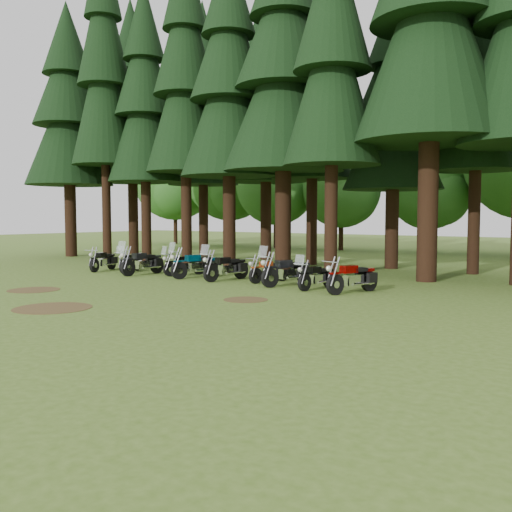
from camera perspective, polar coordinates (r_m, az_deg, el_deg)
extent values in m
plane|color=#42651C|center=(20.52, -12.03, -3.40)|extent=(120.00, 120.00, 0.00)
cylinder|color=black|center=(38.80, -18.06, 4.04)|extent=(0.73, 0.73, 5.51)
cone|color=black|center=(39.17, -18.23, 11.79)|extent=(5.49, 5.49, 6.89)
cone|color=black|center=(39.75, -18.34, 16.43)|extent=(4.39, 4.39, 5.82)
cone|color=black|center=(40.39, -18.43, 20.02)|extent=(3.07, 3.07, 4.59)
cylinder|color=black|center=(35.53, -14.73, 5.14)|extent=(0.52, 0.52, 6.77)
cone|color=black|center=(36.25, -14.92, 15.45)|extent=(3.92, 3.92, 8.47)
cone|color=black|center=(37.26, -15.04, 21.49)|extent=(3.14, 3.14, 7.15)
cylinder|color=black|center=(34.20, -10.93, 4.21)|extent=(0.58, 0.58, 5.53)
cone|color=black|center=(34.62, -11.05, 13.01)|extent=(4.32, 4.32, 6.91)
cone|color=black|center=(35.28, -11.12, 18.24)|extent=(3.46, 3.46, 5.83)
cone|color=black|center=(36.01, -11.19, 22.25)|extent=(2.42, 2.42, 4.61)
cylinder|color=black|center=(31.52, -6.98, 4.69)|extent=(0.58, 0.58, 5.99)
cone|color=black|center=(32.10, -7.07, 14.98)|extent=(4.32, 4.32, 7.49)
cone|color=black|center=(32.96, -7.13, 21.03)|extent=(3.45, 3.45, 6.32)
cylinder|color=black|center=(29.44, -2.69, 4.35)|extent=(0.66, 0.66, 5.57)
cone|color=black|center=(29.94, -2.73, 14.61)|extent=(4.95, 4.95, 6.96)
cone|color=black|center=(30.71, -2.75, 20.64)|extent=(3.96, 3.96, 5.87)
cylinder|color=black|center=(27.55, 2.72, 4.50)|extent=(0.77, 0.77, 5.70)
cone|color=black|center=(28.13, 2.76, 15.69)|extent=(5.81, 5.81, 7.12)
cone|color=black|center=(29.00, 2.78, 22.21)|extent=(4.65, 4.65, 6.01)
cylinder|color=black|center=(24.61, 7.51, 4.54)|extent=(0.55, 0.55, 5.71)
cone|color=black|center=(25.26, 7.63, 17.05)|extent=(4.15, 4.15, 7.14)
cylinder|color=black|center=(23.72, 16.81, 5.52)|extent=(0.80, 0.80, 6.62)
cone|color=black|center=(24.73, 17.13, 20.37)|extent=(5.98, 5.98, 8.27)
cylinder|color=black|center=(40.12, -12.18, 4.40)|extent=(0.67, 0.67, 5.87)
cone|color=black|center=(40.56, -12.30, 12.36)|extent=(5.00, 5.00, 7.33)
cone|color=black|center=(41.21, -12.38, 17.13)|extent=(4.00, 4.00, 6.19)
cone|color=black|center=(41.92, -12.44, 20.79)|extent=(2.80, 2.80, 4.89)
cylinder|color=black|center=(37.10, -5.27, 4.24)|extent=(0.60, 0.60, 5.53)
cone|color=black|center=(37.50, -5.33, 12.36)|extent=(4.52, 4.52, 6.91)
cone|color=black|center=(38.11, -5.36, 17.22)|extent=(3.62, 3.62, 5.83)
cone|color=black|center=(38.78, -5.39, 20.95)|extent=(2.53, 2.53, 4.61)
cylinder|color=black|center=(34.15, 0.99, 4.30)|extent=(0.65, 0.65, 5.55)
cone|color=black|center=(34.58, 1.01, 13.16)|extent=(4.85, 4.85, 6.94)
cone|color=black|center=(35.25, 1.01, 18.43)|extent=(3.88, 3.88, 5.86)
cone|color=black|center=(35.99, 1.02, 22.45)|extent=(2.72, 2.72, 4.63)
cylinder|color=black|center=(30.76, 5.60, 4.28)|extent=(0.58, 0.58, 5.52)
cone|color=black|center=(31.23, 5.67, 14.03)|extent=(4.35, 4.35, 6.90)
cone|color=black|center=(31.96, 5.71, 19.79)|extent=(3.48, 3.48, 5.83)
cone|color=black|center=(32.76, 5.74, 24.15)|extent=(2.44, 2.44, 4.60)
cylinder|color=black|center=(29.08, 13.44, 3.39)|extent=(0.66, 0.66, 4.70)
cone|color=black|center=(29.39, 13.58, 12.19)|extent=(4.94, 4.94, 5.87)
cone|color=black|center=(29.91, 13.68, 17.46)|extent=(3.95, 3.95, 4.96)
cone|color=black|center=(30.50, 13.75, 21.48)|extent=(2.77, 2.77, 3.91)
cylinder|color=black|center=(27.43, 20.98, 4.11)|extent=(0.53, 0.53, 5.56)
cone|color=black|center=(27.97, 21.27, 15.09)|extent=(3.94, 3.94, 6.95)
cone|color=black|center=(28.79, 21.45, 21.51)|extent=(3.15, 3.15, 5.87)
cylinder|color=black|center=(54.25, -8.06, 3.00)|extent=(0.36, 0.36, 3.33)
sphere|color=#296020|center=(54.36, -8.10, 7.68)|extent=(7.78, 7.78, 7.78)
sphere|color=#296020|center=(52.75, -7.72, 6.95)|extent=(5.55, 5.55, 5.55)
cylinder|color=black|center=(50.60, -2.65, 2.94)|extent=(0.36, 0.36, 3.29)
sphere|color=#296020|center=(50.71, -2.67, 7.91)|extent=(7.69, 7.69, 7.69)
sphere|color=#296020|center=(49.16, -2.09, 7.13)|extent=(5.49, 5.49, 5.49)
cylinder|color=black|center=(46.48, 1.99, 2.53)|extent=(0.36, 0.36, 2.80)
sphere|color=#296020|center=(46.53, 2.00, 7.13)|extent=(6.53, 6.53, 6.53)
sphere|color=#296020|center=(45.26, 2.66, 6.39)|extent=(4.67, 4.67, 4.67)
cylinder|color=black|center=(43.85, 8.50, 2.24)|extent=(0.36, 0.36, 2.55)
sphere|color=#296020|center=(43.88, 8.54, 6.68)|extent=(5.95, 5.95, 5.95)
sphere|color=#296020|center=(42.79, 9.34, 5.94)|extent=(4.25, 4.25, 4.25)
cylinder|color=black|center=(42.47, 16.82, 2.00)|extent=(0.36, 0.36, 2.47)
sphere|color=#296020|center=(42.49, 16.91, 6.44)|extent=(5.76, 5.76, 5.76)
sphere|color=#296020|center=(41.53, 17.89, 5.68)|extent=(4.12, 4.12, 4.12)
cylinder|color=#4C3D1E|center=(21.68, -21.33, -3.18)|extent=(1.80, 1.80, 0.01)
cylinder|color=#4C3D1E|center=(17.87, -1.05, -4.39)|extent=(1.40, 1.40, 0.01)
cylinder|color=#4C3D1E|center=(17.28, -19.67, -4.92)|extent=(2.20, 2.20, 0.01)
cylinder|color=black|center=(27.55, -15.86, -0.90)|extent=(0.34, 0.66, 0.65)
cylinder|color=black|center=(28.83, -14.24, -0.66)|extent=(0.34, 0.66, 0.65)
cube|color=silver|center=(28.22, -14.98, -0.59)|extent=(0.48, 0.74, 0.33)
cube|color=black|center=(28.01, -15.24, 0.09)|extent=(0.45, 0.61, 0.24)
cube|color=black|center=(28.39, -14.76, 0.07)|extent=(0.45, 0.61, 0.12)
cylinder|color=black|center=(26.73, -13.13, -1.06)|extent=(0.34, 0.60, 0.59)
cylinder|color=black|center=(27.98, -11.84, -0.81)|extent=(0.34, 0.60, 0.59)
cube|color=silver|center=(27.39, -12.43, -0.76)|extent=(0.47, 0.68, 0.31)
cube|color=black|center=(27.18, -12.63, -0.11)|extent=(0.44, 0.56, 0.22)
cube|color=black|center=(27.55, -12.25, -0.12)|extent=(0.44, 0.56, 0.11)
cube|color=silver|center=(26.43, -13.42, 0.62)|extent=(0.39, 0.25, 0.36)
cylinder|color=black|center=(25.34, -12.68, -1.18)|extent=(0.17, 0.72, 0.72)
cylinder|color=black|center=(26.45, -9.88, -0.93)|extent=(0.17, 0.72, 0.72)
cube|color=silver|center=(25.92, -11.16, -0.83)|extent=(0.33, 0.77, 0.37)
cube|color=black|center=(25.72, -11.59, 0.01)|extent=(0.34, 0.61, 0.26)
cube|color=black|center=(26.06, -10.76, -0.03)|extent=(0.34, 0.61, 0.13)
cube|color=silver|center=(25.06, -13.28, 0.97)|extent=(0.46, 0.15, 0.43)
cylinder|color=black|center=(24.96, -8.59, -1.33)|extent=(0.32, 0.63, 0.62)
cylinder|color=black|center=(25.65, -5.72, -1.16)|extent=(0.32, 0.63, 0.62)
cube|color=silver|center=(25.31, -7.04, -1.05)|extent=(0.45, 0.70, 0.32)
cube|color=black|center=(25.18, -7.47, -0.31)|extent=(0.43, 0.57, 0.22)
cube|color=black|center=(25.39, -6.62, -0.35)|extent=(0.43, 0.57, 0.11)
cube|color=silver|center=(24.77, -9.18, 0.55)|extent=(0.41, 0.23, 0.37)
cylinder|color=black|center=(23.79, -7.69, -1.45)|extent=(0.38, 0.73, 0.72)
cylinder|color=black|center=(24.63, -4.21, -1.24)|extent=(0.38, 0.73, 0.72)
cube|color=silver|center=(24.22, -5.81, -1.11)|extent=(0.53, 0.82, 0.37)
cube|color=#034762|center=(24.06, -6.34, -0.20)|extent=(0.50, 0.67, 0.26)
cube|color=black|center=(24.31, -5.30, -0.26)|extent=(0.50, 0.67, 0.13)
cube|color=silver|center=(23.57, -8.42, 0.86)|extent=(0.48, 0.28, 0.43)
cylinder|color=black|center=(22.63, -4.52, -1.74)|extent=(0.26, 0.72, 0.70)
cylinder|color=black|center=(23.73, -1.51, -1.46)|extent=(0.26, 0.72, 0.70)
cube|color=silver|center=(23.20, -2.88, -1.35)|extent=(0.41, 0.78, 0.36)
cube|color=black|center=(23.00, -3.33, -0.44)|extent=(0.41, 0.63, 0.26)
cube|color=black|center=(23.34, -2.44, -0.48)|extent=(0.41, 0.63, 0.13)
cube|color=silver|center=(22.35, -5.15, 0.62)|extent=(0.46, 0.20, 0.42)
cylinder|color=black|center=(22.05, -0.03, -1.99)|extent=(0.26, 0.63, 0.61)
cylinder|color=black|center=(23.03, 2.63, -1.74)|extent=(0.26, 0.63, 0.61)
cube|color=silver|center=(22.56, 1.41, -1.64)|extent=(0.39, 0.69, 0.32)
cube|color=#BD4217|center=(22.38, 1.02, -0.83)|extent=(0.38, 0.56, 0.22)
cube|color=black|center=(22.68, 1.80, -0.86)|extent=(0.38, 0.56, 0.11)
cylinder|color=black|center=(20.84, 1.40, -2.20)|extent=(0.36, 0.73, 0.72)
cylinder|color=black|center=(21.91, 4.90, -1.90)|extent=(0.36, 0.73, 0.72)
cube|color=silver|center=(21.39, 3.31, -1.78)|extent=(0.52, 0.82, 0.37)
cube|color=black|center=(21.20, 2.79, -0.76)|extent=(0.49, 0.67, 0.26)
cube|color=black|center=(21.52, 3.83, -0.81)|extent=(0.49, 0.67, 0.13)
cube|color=silver|center=(20.56, 0.69, 0.43)|extent=(0.48, 0.27, 0.43)
cylinder|color=black|center=(19.93, 4.87, -2.67)|extent=(0.21, 0.61, 0.60)
cylinder|color=black|center=(21.03, 7.31, -2.33)|extent=(0.21, 0.61, 0.60)
cube|color=silver|center=(20.50, 6.21, -2.26)|extent=(0.35, 0.67, 0.31)
cube|color=black|center=(20.31, 5.85, -1.39)|extent=(0.34, 0.54, 0.22)
cube|color=black|center=(20.64, 6.57, -1.41)|extent=(0.34, 0.54, 0.11)
cube|color=silver|center=(19.64, 4.38, -0.39)|extent=(0.40, 0.17, 0.36)
cylinder|color=black|center=(19.07, 7.92, -2.85)|extent=(0.35, 0.71, 0.70)
cylinder|color=black|center=(20.25, 11.24, -2.48)|extent=(0.35, 0.71, 0.70)
cube|color=silver|center=(19.68, 9.74, -2.37)|extent=(0.51, 0.80, 0.36)
cube|color=#750303|center=(19.47, 9.26, -1.31)|extent=(0.48, 0.65, 0.25)
cube|color=black|center=(19.83, 10.24, -1.35)|extent=(0.48, 0.65, 0.13)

